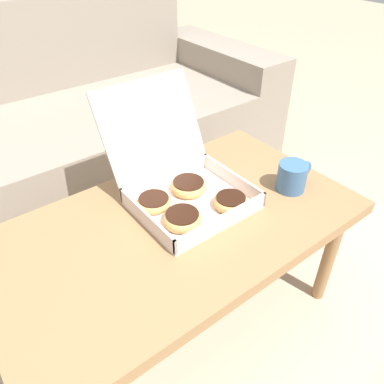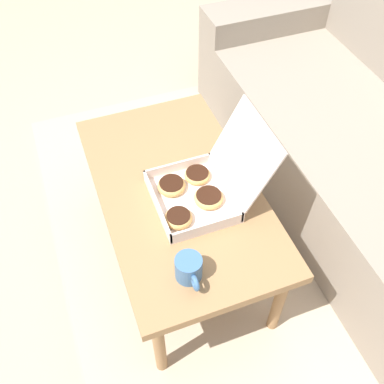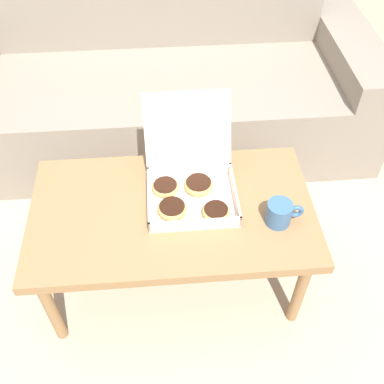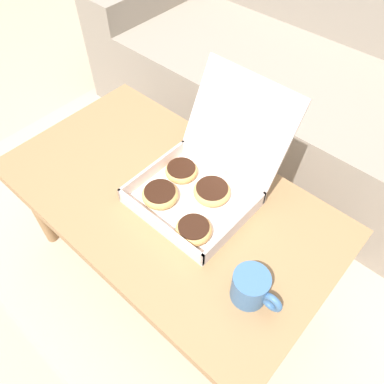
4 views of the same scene
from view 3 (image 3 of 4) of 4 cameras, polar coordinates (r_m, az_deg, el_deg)
name	(u,v)px [view 3 (image 3 of 4)]	position (r m, az deg, el deg)	size (l,w,h in m)	color
ground_plane	(173,246)	(2.14, -2.37, -6.88)	(12.00, 12.00, 0.00)	tan
area_rug	(170,198)	(2.32, -2.77, -0.80)	(2.35, 2.00, 0.01)	tan
couch	(164,90)	(2.53, -3.61, 12.81)	(2.23, 0.88, 0.87)	gray
coffee_table	(172,217)	(1.70, -2.50, -3.13)	(1.06, 0.60, 0.47)	#997047
pastry_box	(189,185)	(1.67, -0.32, 0.91)	(0.33, 0.41, 0.31)	silver
coffee_mug	(280,213)	(1.62, 11.10, -2.65)	(0.14, 0.09, 0.09)	#3D6693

